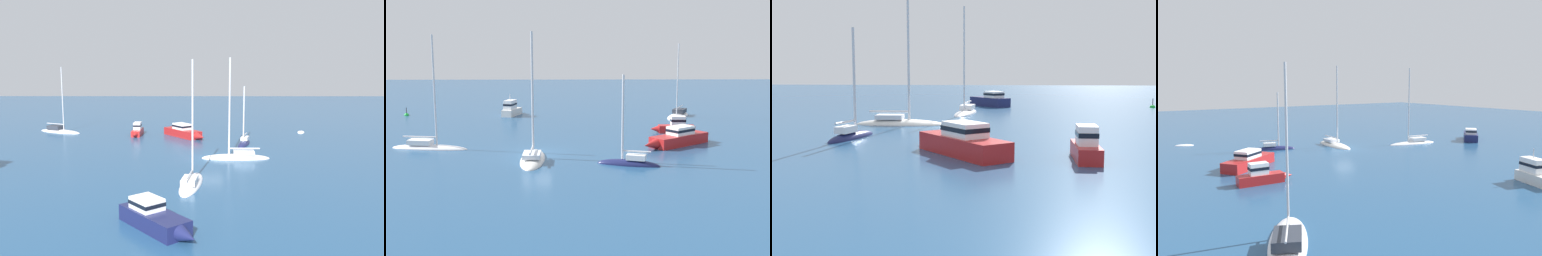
{
  "view_description": "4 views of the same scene",
  "coord_description": "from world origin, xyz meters",
  "views": [
    {
      "loc": [
        1.68,
        43.59,
        9.9
      ],
      "look_at": [
        1.97,
        -9.1,
        1.73
      ],
      "focal_mm": 40.38,
      "sensor_mm": 36.0,
      "label": 1
    },
    {
      "loc": [
        -42.8,
        -2.9,
        9.68
      ],
      "look_at": [
        4.07,
        -3.63,
        1.46
      ],
      "focal_mm": 47.72,
      "sensor_mm": 36.0,
      "label": 2
    },
    {
      "loc": [
        5.05,
        -39.14,
        4.65
      ],
      "look_at": [
        2.84,
        -6.17,
        0.57
      ],
      "focal_mm": 47.77,
      "sensor_mm": 36.0,
      "label": 3
    },
    {
      "loc": [
        36.79,
        -23.33,
        8.06
      ],
      "look_at": [
        -0.1,
        0.93,
        2.53
      ],
      "focal_mm": 33.27,
      "sensor_mm": 36.0,
      "label": 4
    }
  ],
  "objects": [
    {
      "name": "ground_plane",
      "position": [
        0.0,
        0.0,
        0.0
      ],
      "size": [
        160.0,
        160.0,
        0.0
      ],
      "primitive_type": "plane",
      "color": "navy"
    },
    {
      "name": "tender",
      "position": [
        -13.3,
        -16.3,
        0.0
      ],
      "size": [
        1.66,
        2.52,
        0.38
      ],
      "rotation": [
        0.0,
        0.0,
        4.39
      ],
      "color": "white",
      "rests_on": "ground"
    },
    {
      "name": "yacht",
      "position": [
        20.77,
        -16.55,
        0.15
      ],
      "size": [
        7.06,
        4.79,
        9.48
      ],
      "rotation": [
        0.0,
        0.0,
        2.69
      ],
      "color": "white",
      "rests_on": "ground"
    },
    {
      "name": "yacht_1",
      "position": [
        -4.3,
        -7.46,
        0.19
      ],
      "size": [
        2.49,
        5.07,
        7.46
      ],
      "rotation": [
        0.0,
        0.0,
        1.28
      ],
      "color": "#191E4C",
      "rests_on": "ground"
    },
    {
      "name": "cabin_cruiser",
      "position": [
        3.99,
        19.06,
        0.67
      ],
      "size": [
        5.18,
        5.82,
        1.72
      ],
      "rotation": [
        0.0,
        0.0,
        2.26
      ],
      "color": "#191E4C",
      "rests_on": "ground"
    },
    {
      "name": "powerboat",
      "position": [
        3.07,
        -12.72,
        0.68
      ],
      "size": [
        5.74,
        6.92,
        1.73
      ],
      "rotation": [
        0.0,
        0.0,
        2.22
      ],
      "color": "#B21E1E",
      "rests_on": "ground"
    },
    {
      "name": "ketch",
      "position": [
        -2.63,
        0.14,
        0.18
      ],
      "size": [
        7.01,
        2.0,
        10.72
      ],
      "rotation": [
        0.0,
        0.0,
        6.28
      ],
      "color": "silver",
      "rests_on": "ground"
    },
    {
      "name": "motor_cruiser",
      "position": [
        9.4,
        -13.8,
        0.65
      ],
      "size": [
        1.3,
        4.6,
        1.74
      ],
      "rotation": [
        0.0,
        0.0,
        1.53
      ],
      "color": "#B21E1E",
      "rests_on": "ground"
    },
    {
      "name": "ketch_1",
      "position": [
        1.95,
        9.76,
        0.2
      ],
      "size": [
        2.65,
        7.17,
        10.42
      ],
      "rotation": [
        0.0,
        0.0,
        4.56
      ],
      "color": "white",
      "rests_on": "ground"
    }
  ]
}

